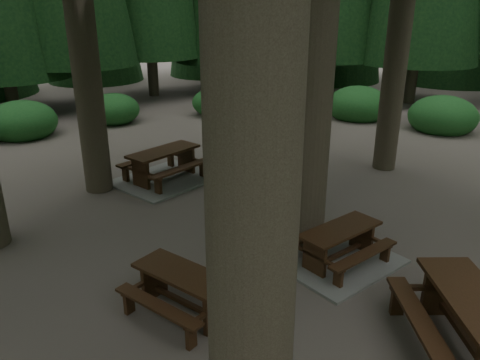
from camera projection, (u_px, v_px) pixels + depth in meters
ground at (276, 255)px, 8.51m from camera, size 80.00×80.00×0.00m
picnic_table_a at (339, 252)px, 8.19m from camera, size 2.09×1.77×0.68m
picnic_table_b at (183, 285)px, 6.82m from camera, size 1.66×1.86×0.67m
picnic_table_c at (165, 170)px, 11.95m from camera, size 2.82×2.52×0.82m
picnic_table_d at (299, 117)px, 16.65m from camera, size 1.96×1.79×0.69m
picnic_table_e at (471, 315)px, 6.00m from camera, size 2.38×2.48×0.84m
shrub_ring at (280, 212)px, 9.31m from camera, size 23.86×24.64×1.49m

